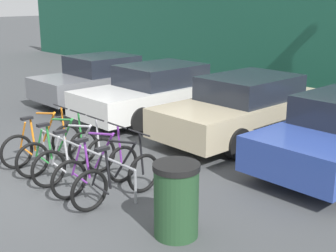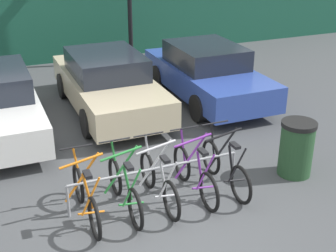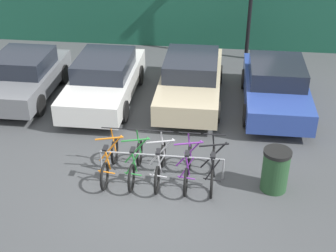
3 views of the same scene
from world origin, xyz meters
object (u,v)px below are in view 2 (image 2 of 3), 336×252
(bicycle_purple, at_px, (195,174))
(bicycle_silver, at_px, (159,182))
(car_blue, at_px, (207,73))
(bicycle_black, at_px, (225,168))
(trash_bin, at_px, (296,148))
(bicycle_orange, at_px, (86,197))
(bicycle_green, at_px, (124,189))
(bike_rack, at_px, (156,172))
(car_beige, at_px, (108,83))

(bicycle_purple, bearing_deg, bicycle_silver, -177.95)
(bicycle_purple, bearing_deg, car_blue, 62.72)
(bicycle_black, bearing_deg, trash_bin, -7.15)
(car_blue, xyz_separation_m, trash_bin, (-0.30, -4.15, -0.17))
(bicycle_orange, bearing_deg, bicycle_purple, 2.11)
(bicycle_orange, relative_size, bicycle_green, 1.00)
(bicycle_orange, distance_m, bicycle_silver, 1.21)
(bicycle_purple, relative_size, trash_bin, 1.66)
(car_blue, bearing_deg, bicycle_silver, -125.79)
(bike_rack, bearing_deg, bicycle_orange, -173.03)
(car_beige, bearing_deg, bike_rack, -95.12)
(car_blue, bearing_deg, bicycle_green, -130.83)
(bike_rack, height_order, bicycle_black, bicycle_black)
(bicycle_green, relative_size, car_blue, 0.39)
(car_blue, bearing_deg, trash_bin, -94.18)
(car_blue, distance_m, trash_bin, 4.17)
(bicycle_green, xyz_separation_m, bicycle_black, (1.81, 0.00, 0.00))
(bicycle_orange, relative_size, trash_bin, 1.66)
(bicycle_silver, bearing_deg, bike_rack, 85.89)
(bike_rack, bearing_deg, car_beige, 84.88)
(bike_rack, bearing_deg, bicycle_silver, -93.88)
(bicycle_black, xyz_separation_m, car_blue, (1.71, 4.07, 0.31))
(bicycle_silver, bearing_deg, car_blue, 53.98)
(bicycle_silver, bearing_deg, trash_bin, -1.92)
(bicycle_black, height_order, car_beige, car_beige)
(bicycle_orange, xyz_separation_m, car_blue, (4.14, 4.07, 0.31))
(bicycle_orange, bearing_deg, bicycle_green, 2.11)
(bicycle_orange, xyz_separation_m, bicycle_silver, (1.21, 0.00, 0.00))
(bicycle_purple, xyz_separation_m, car_blue, (2.29, 4.07, 0.31))
(bicycle_purple, relative_size, car_beige, 0.37)
(bike_rack, xyz_separation_m, bicycle_green, (-0.59, -0.15, -0.10))
(bicycle_purple, xyz_separation_m, car_beige, (-0.27, 4.27, 0.31))
(bicycle_purple, bearing_deg, car_beige, 95.64)
(bicycle_green, xyz_separation_m, car_blue, (3.52, 4.07, 0.31))
(bicycle_silver, bearing_deg, bicycle_black, -0.23)
(bicycle_purple, bearing_deg, bike_rack, 168.93)
(bicycle_black, relative_size, trash_bin, 1.66)
(bicycle_green, bearing_deg, car_beige, 74.74)
(bicycle_purple, height_order, car_blue, car_blue)
(bicycle_orange, distance_m, bicycle_green, 0.62)
(bicycle_silver, relative_size, bicycle_purple, 1.00)
(bicycle_black, xyz_separation_m, car_beige, (-0.85, 4.27, 0.31))
(bike_rack, height_order, bicycle_green, bicycle_green)
(bicycle_green, distance_m, car_blue, 5.39)
(trash_bin, bearing_deg, bicycle_purple, 177.75)
(bicycle_silver, xyz_separation_m, bicycle_black, (1.23, 0.00, 0.00))
(bicycle_green, height_order, bicycle_silver, same)
(car_beige, relative_size, trash_bin, 4.43)
(bicycle_black, bearing_deg, car_blue, 63.25)
(bicycle_green, height_order, car_beige, car_beige)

